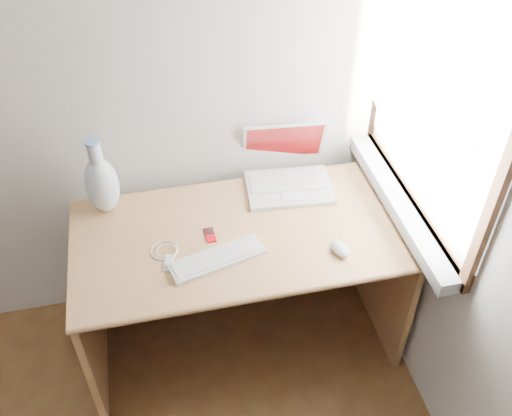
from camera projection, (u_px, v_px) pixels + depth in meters
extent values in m
cube|color=white|center=(438.00, 87.00, 2.01)|extent=(0.01, 0.90, 1.00)
cube|color=gray|center=(398.00, 202.00, 2.35)|extent=(0.10, 0.96, 0.06)
cube|color=silver|center=(420.00, 82.00, 1.98)|extent=(0.02, 0.84, 0.92)
cube|color=tan|center=(240.00, 234.00, 2.33)|extent=(1.36, 0.68, 0.03)
cube|color=tan|center=(91.00, 317.00, 2.46)|extent=(0.03, 0.64, 0.69)
cube|color=tan|center=(381.00, 267.00, 2.68)|extent=(0.03, 0.64, 0.69)
cube|color=tan|center=(228.00, 223.00, 2.73)|extent=(1.31, 0.03, 0.45)
cube|color=silver|center=(289.00, 187.00, 2.52)|extent=(0.39, 0.29, 0.02)
cube|color=white|center=(289.00, 185.00, 2.51)|extent=(0.35, 0.17, 0.00)
cube|color=silver|center=(283.00, 148.00, 2.53)|extent=(0.38, 0.13, 0.24)
cube|color=maroon|center=(283.00, 148.00, 2.53)|extent=(0.35, 0.11, 0.21)
cube|color=white|center=(217.00, 258.00, 2.20)|extent=(0.39, 0.20, 0.02)
cube|color=white|center=(217.00, 257.00, 2.19)|extent=(0.36, 0.17, 0.00)
ellipsoid|color=silver|center=(340.00, 249.00, 2.22)|extent=(0.08, 0.11, 0.03)
cube|color=#A50B11|center=(210.00, 235.00, 2.30)|extent=(0.04, 0.09, 0.01)
cube|color=black|center=(210.00, 234.00, 2.30)|extent=(0.03, 0.03, 0.00)
torus|color=white|center=(164.00, 251.00, 2.24)|extent=(0.11, 0.11, 0.01)
cube|color=white|center=(169.00, 263.00, 2.19)|extent=(0.05, 0.09, 0.01)
ellipsoid|color=silver|center=(102.00, 185.00, 2.34)|extent=(0.14, 0.14, 0.26)
cylinder|color=silver|center=(95.00, 153.00, 2.23)|extent=(0.06, 0.06, 0.11)
cylinder|color=#7FA4CB|center=(92.00, 142.00, 2.19)|extent=(0.06, 0.06, 0.01)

